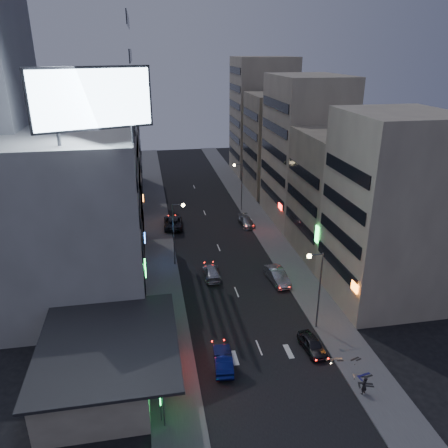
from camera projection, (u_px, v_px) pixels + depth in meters
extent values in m
plane|color=black|center=(271.00, 378.00, 36.33)|extent=(180.00, 180.00, 0.00)
cube|color=#4C4C4F|center=(159.00, 240.00, 62.35)|extent=(4.00, 120.00, 0.12)
cube|color=#4C4C4F|center=(267.00, 232.00, 65.02)|extent=(4.00, 120.00, 0.12)
cube|color=#B7AB90|center=(98.00, 365.00, 35.15)|extent=(8.00, 12.00, 3.60)
cube|color=black|center=(108.00, 343.00, 34.59)|extent=(11.00, 13.00, 0.25)
cube|color=black|center=(160.00, 344.00, 35.52)|extent=(0.12, 4.00, 0.90)
cube|color=#FF1E14|center=(161.00, 344.00, 35.53)|extent=(0.04, 3.70, 0.70)
cube|color=#AFAFAA|center=(77.00, 208.00, 48.39)|extent=(14.00, 24.00, 18.00)
cube|color=#B7AB90|center=(388.00, 211.00, 44.68)|extent=(10.00, 11.00, 20.00)
cube|color=tan|center=(342.00, 195.00, 56.00)|extent=(11.00, 12.00, 16.00)
cube|color=#B7AB90|center=(305.00, 150.00, 66.66)|extent=(10.00, 14.00, 22.00)
cube|color=#AFAFAA|center=(105.00, 151.00, 71.08)|extent=(11.00, 10.00, 20.00)
cube|color=gray|center=(109.00, 149.00, 83.80)|extent=(12.00, 10.00, 15.00)
cube|color=tan|center=(279.00, 144.00, 81.18)|extent=(11.00, 12.00, 18.00)
cube|color=#B7AB90|center=(262.00, 117.00, 92.92)|extent=(12.00, 12.00, 24.00)
cylinder|color=#595B60|center=(58.00, 137.00, 35.79)|extent=(0.30, 0.30, 1.50)
cylinder|color=#595B60|center=(133.00, 134.00, 36.79)|extent=(0.30, 0.30, 1.50)
cube|color=black|center=(92.00, 99.00, 35.19)|extent=(9.52, 3.75, 5.00)
cube|color=#BFE2FF|center=(93.00, 99.00, 35.01)|extent=(9.04, 3.34, 4.60)
cylinder|color=#595B60|center=(319.00, 291.00, 41.32)|extent=(0.16, 0.16, 8.00)
cylinder|color=#595B60|center=(316.00, 255.00, 39.74)|extent=(1.40, 0.10, 0.10)
sphere|color=#FFD88C|center=(309.00, 256.00, 39.68)|extent=(0.44, 0.44, 0.44)
cylinder|color=#595B60|center=(174.00, 235.00, 53.82)|extent=(0.16, 0.16, 8.00)
cylinder|color=#595B60|center=(178.00, 205.00, 52.48)|extent=(1.40, 0.10, 0.10)
sphere|color=#FFD88C|center=(183.00, 205.00, 52.62)|extent=(0.44, 0.44, 0.44)
cylinder|color=#595B60|center=(242.00, 187.00, 72.35)|extent=(0.16, 0.16, 8.00)
cylinder|color=#595B60|center=(238.00, 164.00, 70.77)|extent=(1.40, 0.10, 0.10)
sphere|color=#FFD88C|center=(234.00, 165.00, 70.71)|extent=(0.44, 0.44, 0.44)
imported|color=#28282D|center=(312.00, 344.00, 39.37)|extent=(1.93, 4.01, 1.32)
imported|color=#A4A6AC|center=(277.00, 276.00, 50.97)|extent=(2.18, 5.00, 1.60)
imported|color=#26272C|center=(173.00, 222.00, 66.66)|extent=(3.05, 6.07, 1.65)
imported|color=#999CA1|center=(246.00, 222.00, 67.39)|extent=(2.14, 4.60, 1.30)
imported|color=navy|center=(223.00, 360.00, 37.35)|extent=(1.88, 4.43, 1.42)
imported|color=#ADAFB6|center=(212.00, 272.00, 52.05)|extent=(2.03, 4.67, 1.34)
imported|color=black|center=(364.00, 386.00, 34.20)|extent=(0.69, 0.60, 1.59)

